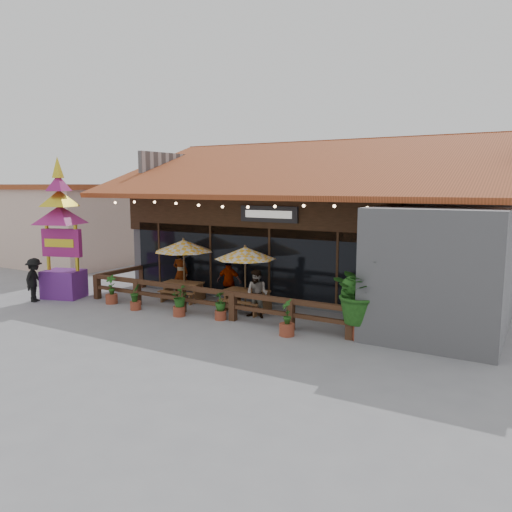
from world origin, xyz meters
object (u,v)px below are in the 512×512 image
Objects in this scene: umbrella_right at (245,253)px; picnic_table_left at (183,288)px; umbrella_left at (184,246)px; thai_sign_tower at (60,219)px; pedestrian at (35,280)px; picnic_table_right at (247,297)px; tropical_plant at (360,293)px.

umbrella_right is 1.56× the size of picnic_table_left.
picnic_table_left is (-0.01, -0.05, -1.54)m from umbrella_left.
pedestrian is (-0.36, -0.97, -2.17)m from thai_sign_tower.
thai_sign_tower is at bearing -166.30° from picnic_table_right.
pedestrian is at bearing -147.58° from umbrella_left.
umbrella_right is at bearing 0.03° from picnic_table_left.
picnic_table_right is 0.27× the size of thai_sign_tower.
thai_sign_tower is (-6.83, -1.87, 1.04)m from umbrella_right.
umbrella_left is 1.69× the size of pedestrian.
pedestrian is at bearing -171.77° from tropical_plant.
thai_sign_tower reaches higher than tropical_plant.
umbrella_left is 1.75× the size of picnic_table_right.
picnic_table_right is 7.60m from thai_sign_tower.
umbrella_left is 1.08× the size of umbrella_right.
umbrella_right is 1.62× the size of picnic_table_right.
picnic_table_left is at bearing 24.07° from thai_sign_tower.
umbrella_right is at bearing 15.28° from thai_sign_tower.
umbrella_left is at bearing 175.58° from picnic_table_right.
picnic_table_left is 1.00× the size of pedestrian.
tropical_plant is at bearing -107.96° from pedestrian.
thai_sign_tower is at bearing -155.93° from picnic_table_left.
pedestrian is (-7.19, -2.83, -1.13)m from umbrella_right.
umbrella_left is 2.65m from umbrella_right.
picnic_table_left is 2.81m from picnic_table_right.
tropical_plant is (11.21, 0.71, -1.69)m from thai_sign_tower.
picnic_table_left is 5.35m from pedestrian.
thai_sign_tower is 2.40m from pedestrian.
picnic_table_left is 0.71× the size of tropical_plant.
umbrella_left is 4.70m from thai_sign_tower.
umbrella_right is at bearing 132.38° from picnic_table_right.
tropical_plant is (7.04, -1.16, 0.81)m from picnic_table_left.
umbrella_left is at bearing 170.22° from tropical_plant.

